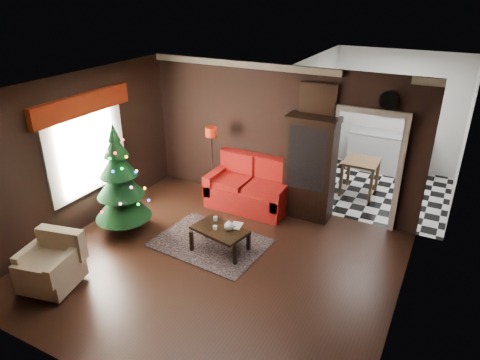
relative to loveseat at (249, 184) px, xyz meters
The scene contains 26 objects.
floor 2.15m from the loveseat, 78.96° to the right, with size 5.50×5.50×0.00m, color black.
ceiling 3.11m from the loveseat, 78.96° to the right, with size 5.50×5.50×0.00m, color white.
wall_back 1.08m from the loveseat, 48.37° to the left, with size 5.50×5.50×0.00m, color black.
wall_front 4.66m from the loveseat, 84.98° to the right, with size 5.50×5.50×0.00m, color black.
wall_left 3.25m from the loveseat, 138.90° to the right, with size 5.50×5.50×0.00m, color black.
wall_right 3.86m from the loveseat, 33.06° to the right, with size 5.50×5.50×0.00m, color black.
doorway 2.22m from the loveseat, 12.09° to the left, with size 1.10×0.10×2.10m, color beige, non-canonical shape.
left_window 3.11m from the loveseat, 141.31° to the right, with size 0.05×1.60×1.40m, color white.
valance 3.40m from the loveseat, 140.32° to the right, with size 0.12×2.10×0.35m, color maroon.
kitchen_floor 2.91m from the loveseat, 42.88° to the left, with size 3.00×3.00×0.00m, color silver.
kitchen_window 4.17m from the loveseat, 58.30° to the left, with size 0.70×0.06×0.70m, color white.
rug 1.59m from the loveseat, 89.63° to the right, with size 1.87×1.36×0.01m, color #64415D.
loveseat is the anchor object (origin of this frame).
curio_cabinet 1.25m from the loveseat, 10.83° to the left, with size 0.90×0.45×1.90m, color black, non-canonical shape.
floor_lamp 0.92m from the loveseat, behind, with size 0.24×0.24×1.43m, color black, non-canonical shape.
christmas_tree 2.52m from the loveseat, 129.50° to the right, with size 0.98×0.98×1.88m, color black, non-canonical shape.
armchair 3.89m from the loveseat, 111.73° to the right, with size 0.77×0.77×0.78m, color tan, non-canonical shape.
coffee_table 1.67m from the loveseat, 80.61° to the right, with size 0.91×0.54×0.41m, color black, non-canonical shape.
teapot 1.64m from the loveseat, 75.07° to the right, with size 0.18×0.18×0.17m, color white, non-canonical shape.
cup_a 1.40m from the loveseat, 87.76° to the right, with size 0.07×0.07×0.06m, color silver.
cup_b 1.68m from the loveseat, 83.01° to the right, with size 0.07×0.07×0.06m, color white.
book 1.48m from the loveseat, 75.06° to the right, with size 0.18×0.02×0.24m, color tan.
wall_clock 3.04m from the loveseat, ahead, with size 0.32×0.32×0.06m, color white.
painting 2.13m from the loveseat, 19.40° to the left, with size 0.62×0.05×0.52m, color olive.
kitchen_counter 3.79m from the loveseat, 56.31° to the left, with size 1.80×0.60×0.90m, color silver.
kitchen_table 2.45m from the loveseat, 42.51° to the left, with size 0.70×0.70×0.75m, color brown, non-canonical shape.
Camera 1 is at (3.02, -4.84, 4.15)m, focal length 32.19 mm.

